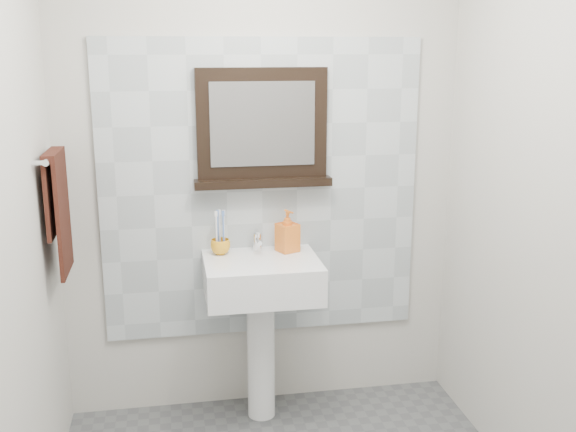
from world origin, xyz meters
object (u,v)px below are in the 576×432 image
(toothbrush_cup, at_px, (220,247))
(framed_mirror, at_px, (262,131))
(soap_dispenser, at_px, (287,231))
(pedestal_sink, at_px, (262,295))
(hand_towel, at_px, (58,203))

(toothbrush_cup, relative_size, framed_mirror, 0.14)
(toothbrush_cup, distance_m, soap_dispenser, 0.34)
(pedestal_sink, bearing_deg, toothbrush_cup, 148.80)
(toothbrush_cup, relative_size, hand_towel, 0.17)
(soap_dispenser, distance_m, framed_mirror, 0.51)
(pedestal_sink, distance_m, framed_mirror, 0.80)
(toothbrush_cup, xyz_separation_m, soap_dispenser, (0.33, -0.01, 0.07))
(toothbrush_cup, height_order, hand_towel, hand_towel)
(framed_mirror, bearing_deg, pedestal_sink, -100.89)
(toothbrush_cup, bearing_deg, hand_towel, -166.36)
(soap_dispenser, xyz_separation_m, framed_mirror, (-0.11, 0.08, 0.49))
(soap_dispenser, height_order, framed_mirror, framed_mirror)
(toothbrush_cup, bearing_deg, framed_mirror, 18.29)
(pedestal_sink, bearing_deg, hand_towel, -176.12)
(framed_mirror, distance_m, hand_towel, 1.01)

